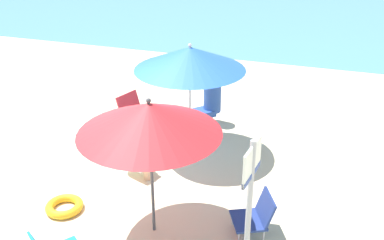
% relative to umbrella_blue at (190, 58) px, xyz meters
% --- Properties ---
extents(ground_plane, '(40.00, 40.00, 0.00)m').
position_rel_umbrella_blue_xyz_m(ground_plane, '(-1.35, -1.59, -1.66)').
color(ground_plane, beige).
extents(sea_water, '(40.00, 16.00, 0.01)m').
position_rel_umbrella_blue_xyz_m(sea_water, '(-1.35, 13.19, -1.66)').
color(sea_water, '#5693A3').
rests_on(sea_water, ground_plane).
extents(umbrella_blue, '(1.83, 1.83, 1.91)m').
position_rel_umbrella_blue_xyz_m(umbrella_blue, '(0.00, 0.00, 0.00)').
color(umbrella_blue, silver).
rests_on(umbrella_blue, ground_plane).
extents(umbrella_red, '(1.74, 1.74, 1.89)m').
position_rel_umbrella_blue_xyz_m(umbrella_red, '(0.24, -2.23, -0.03)').
color(umbrella_red, '#4C4C51').
rests_on(umbrella_red, ground_plane).
extents(beach_chair_a, '(0.65, 0.63, 0.56)m').
position_rel_umbrella_blue_xyz_m(beach_chair_a, '(1.52, -1.86, -1.38)').
color(beach_chair_a, navy).
rests_on(beach_chair_a, ground_plane).
extents(beach_chair_c, '(0.70, 0.68, 0.65)m').
position_rel_umbrella_blue_xyz_m(beach_chair_c, '(-1.29, 0.50, -1.32)').
color(beach_chair_c, red).
rests_on(beach_chair_c, ground_plane).
extents(person_a, '(0.56, 0.45, 0.96)m').
position_rel_umbrella_blue_xyz_m(person_a, '(-0.60, -1.03, -1.19)').
color(person_a, silver).
rests_on(person_a, ground_plane).
extents(person_b, '(0.54, 0.55, 0.98)m').
position_rel_umbrella_blue_xyz_m(person_b, '(0.04, 1.11, -1.17)').
color(person_b, '#2D519E').
rests_on(person_b, ground_plane).
extents(warning_sign, '(0.09, 0.48, 1.92)m').
position_rel_umbrella_blue_xyz_m(warning_sign, '(1.60, -2.90, -0.41)').
color(warning_sign, '#ADADB2').
rests_on(warning_sign, ground_plane).
extents(swim_ring, '(0.53, 0.53, 0.12)m').
position_rel_umbrella_blue_xyz_m(swim_ring, '(-1.12, -2.23, -1.61)').
color(swim_ring, yellow).
rests_on(swim_ring, ground_plane).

